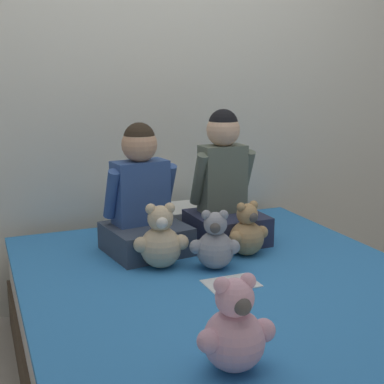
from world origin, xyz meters
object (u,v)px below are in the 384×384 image
at_px(teddy_bear_held_by_left_child, 161,241).
at_px(sign_card, 231,283).
at_px(teddy_bear_between_children, 215,244).
at_px(bed, 227,332).
at_px(teddy_bear_held_by_right_child, 247,233).
at_px(child_on_right, 225,191).
at_px(teddy_bear_at_foot_of_bed, 234,331).
at_px(child_on_left, 143,202).
at_px(pillow_at_headboard, 166,219).

xyz_separation_m(teddy_bear_held_by_left_child, sign_card, (0.20, -0.28, -0.12)).
bearing_deg(teddy_bear_between_children, bed, -65.82).
bearing_deg(bed, teddy_bear_held_by_left_child, 132.91).
height_order(bed, teddy_bear_between_children, teddy_bear_between_children).
height_order(teddy_bear_held_by_right_child, teddy_bear_between_children, teddy_bear_between_children).
height_order(child_on_right, teddy_bear_between_children, child_on_right).
height_order(teddy_bear_held_by_right_child, teddy_bear_at_foot_of_bed, teddy_bear_at_foot_of_bed).
bearing_deg(sign_card, child_on_left, 111.10).
bearing_deg(bed, pillow_at_headboard, 90.00).
distance_m(bed, teddy_bear_between_children, 0.37).
bearing_deg(teddy_bear_held_by_left_child, pillow_at_headboard, 79.30).
distance_m(bed, pillow_at_headboard, 0.82).
relative_size(child_on_left, child_on_right, 0.93).
height_order(child_on_left, teddy_bear_held_by_right_child, child_on_left).
bearing_deg(bed, teddy_bear_at_foot_of_bed, -114.75).
relative_size(teddy_bear_held_by_left_child, pillow_at_headboard, 0.51).
xyz_separation_m(teddy_bear_at_foot_of_bed, pillow_at_headboard, (0.28, 1.37, -0.06)).
distance_m(teddy_bear_held_by_right_child, sign_card, 0.37).
bearing_deg(child_on_left, bed, -73.69).
relative_size(teddy_bear_at_foot_of_bed, pillow_at_headboard, 0.51).
distance_m(teddy_bear_held_by_right_child, pillow_at_headboard, 0.57).
distance_m(pillow_at_headboard, sign_card, 0.82).
bearing_deg(teddy_bear_at_foot_of_bed, child_on_left, 87.03).
distance_m(teddy_bear_held_by_left_child, pillow_at_headboard, 0.58).
bearing_deg(child_on_left, sign_card, -77.33).
bearing_deg(child_on_right, teddy_bear_at_foot_of_bed, -115.83).
height_order(teddy_bear_at_foot_of_bed, sign_card, teddy_bear_at_foot_of_bed).
distance_m(bed, teddy_bear_at_foot_of_bed, 0.77).
bearing_deg(teddy_bear_between_children, sign_card, -70.60).
height_order(teddy_bear_between_children, pillow_at_headboard, teddy_bear_between_children).
bearing_deg(teddy_bear_held_by_right_child, bed, -142.84).
height_order(pillow_at_headboard, sign_card, pillow_at_headboard).
relative_size(child_on_right, teddy_bear_at_foot_of_bed, 2.28).
xyz_separation_m(child_on_left, teddy_bear_held_by_right_child, (0.42, -0.24, -0.13)).
distance_m(bed, teddy_bear_held_by_right_child, 0.46).
bearing_deg(teddy_bear_at_foot_of_bed, teddy_bear_held_by_right_child, 60.47).
distance_m(bed, teddy_bear_held_by_left_child, 0.48).
height_order(child_on_left, teddy_bear_between_children, child_on_left).
distance_m(child_on_left, pillow_at_headboard, 0.41).
bearing_deg(child_on_right, child_on_left, 178.39).
bearing_deg(child_on_right, teddy_bear_held_by_right_child, -91.26).
height_order(child_on_left, pillow_at_headboard, child_on_left).
xyz_separation_m(child_on_left, teddy_bear_held_by_left_child, (0.00, -0.24, -0.11)).
distance_m(teddy_bear_between_children, sign_card, 0.21).
bearing_deg(sign_card, teddy_bear_at_foot_of_bed, -115.74).
bearing_deg(sign_card, teddy_bear_held_by_left_child, 124.98).
distance_m(child_on_left, teddy_bear_at_foot_of_bed, 1.09).
relative_size(teddy_bear_at_foot_of_bed, sign_card, 1.35).
relative_size(teddy_bear_between_children, sign_card, 1.23).
relative_size(teddy_bear_held_by_right_child, pillow_at_headboard, 0.45).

